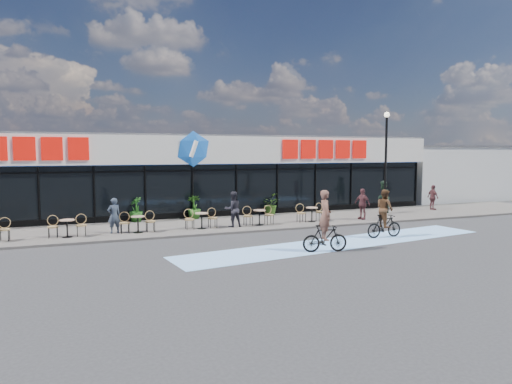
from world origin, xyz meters
The scene contains 21 objects.
ground centered at (0.00, 0.00, 0.00)m, with size 120.00×120.00×0.00m, color #28282B.
sidewalk centered at (0.00, 4.50, 0.05)m, with size 44.00×5.00×0.10m, color #57514D.
bike_lane centered at (4.00, -1.50, 0.01)m, with size 14.00×2.20×0.01m, color #7EB2EE.
building centered at (0.00, 9.93, 2.34)m, with size 30.60×6.57×4.75m.
neighbour_building centered at (20.50, 11.00, 2.06)m, with size 9.20×7.20×4.11m.
lamp_post centered at (8.98, 2.30, 3.38)m, with size 0.28×0.28×5.57m.
bistro_set_2 centered at (-6.22, 3.44, 0.56)m, with size 1.54×0.62×0.90m.
bistro_set_3 centered at (-3.34, 3.44, 0.56)m, with size 1.54×0.62×0.90m.
bistro_set_4 centered at (-0.46, 3.44, 0.56)m, with size 1.54×0.62×0.90m.
bistro_set_5 centered at (2.42, 3.44, 0.56)m, with size 1.54×0.62×0.90m.
bistro_set_6 centered at (5.30, 3.44, 0.56)m, with size 1.54×0.62×0.90m.
potted_plant_left centered at (-3.03, 6.68, 0.73)m, with size 0.71×0.71×1.26m, color #205518.
potted_plant_mid centered at (-0.02, 6.58, 0.73)m, with size 0.70×0.70×1.26m, color #245217.
potted_plant_right centered at (4.42, 6.71, 0.69)m, with size 1.06×0.92×1.18m, color #2B5017.
patron_left centered at (-4.32, 3.64, 0.88)m, with size 0.57×0.37×1.55m, color #2A3342.
patron_right centered at (1.05, 3.31, 0.94)m, with size 0.82×0.64×1.69m, color black.
pedestrian_a centered at (8.19, 3.14, 0.92)m, with size 0.96×0.40×1.63m, color #522A2E.
pedestrian_b centered at (14.47, 4.82, 0.87)m, with size 0.90×0.37×1.53m, color #50292D.
pedestrian_c centered at (10.66, 4.68, 1.04)m, with size 0.92×0.71×1.89m, color black.
cyclist_a centered at (2.57, -2.67, 0.85)m, with size 1.74×0.81×2.28m.
cyclist_b centered at (6.35, -1.14, 0.88)m, with size 1.68×0.80×2.07m.
Camera 1 is at (-5.79, -17.01, 3.66)m, focal length 32.00 mm.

